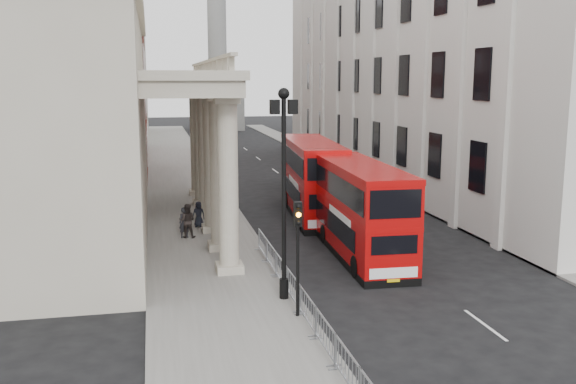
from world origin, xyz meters
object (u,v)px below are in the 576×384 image
object	(u,v)px
lamp_post_south	(284,180)
bus_near	(359,208)
lamp_post_north	(209,124)
lamp_post_mid	(232,141)
pedestrian_c	(199,214)
pedestrian_a	(185,223)
monument_column	(217,35)
pedestrian_b	(187,221)
bus_far	(312,177)
traffic_light	(298,237)

from	to	relation	value
lamp_post_south	bus_near	xyz separation A→B (m)	(5.08, 5.94, -2.49)
lamp_post_north	lamp_post_mid	bearing A→B (deg)	-90.00
pedestrian_c	pedestrian_a	bearing A→B (deg)	-91.34
monument_column	bus_near	world-z (taller)	monument_column
monument_column	pedestrian_a	xyz separation A→B (m)	(-9.95, -77.15, -15.02)
lamp_post_north	pedestrian_a	xyz separation A→B (m)	(-3.35, -21.15, -3.95)
lamp_post_south	pedestrian_b	size ratio (longest dim) A/B	4.40
monument_column	bus_near	distance (m)	83.19
monument_column	bus_far	distance (m)	73.63
traffic_light	pedestrian_a	size ratio (longest dim) A/B	2.55
bus_far	pedestrian_c	xyz separation A→B (m)	(-7.47, -2.30, -1.65)
traffic_light	bus_far	world-z (taller)	bus_far
traffic_light	pedestrian_b	distance (m)	13.40
lamp_post_mid	bus_far	distance (m)	5.62
monument_column	bus_near	bearing A→B (deg)	-91.06
pedestrian_b	lamp_post_north	bearing A→B (deg)	-85.95
lamp_post_mid	bus_far	world-z (taller)	lamp_post_mid
lamp_post_mid	bus_far	xyz separation A→B (m)	(5.08, -0.37, -2.38)
monument_column	pedestrian_a	bearing A→B (deg)	-97.35
lamp_post_south	lamp_post_north	distance (m)	32.00
lamp_post_south	pedestrian_b	distance (m)	11.91
lamp_post_south	pedestrian_c	distance (m)	14.12
monument_column	traffic_light	world-z (taller)	monument_column
monument_column	lamp_post_north	bearing A→B (deg)	-96.72
lamp_post_north	bus_far	xyz separation A→B (m)	(5.08, -16.37, -2.38)
lamp_post_south	pedestrian_a	distance (m)	12.02
bus_far	pedestrian_a	bearing A→B (deg)	-145.47
lamp_post_mid	traffic_light	size ratio (longest dim) A/B	1.93
lamp_post_south	pedestrian_a	xyz separation A→B (m)	(-3.35, 10.85, -3.95)
bus_far	traffic_light	bearing A→B (deg)	-100.78
lamp_post_south	bus_near	distance (m)	8.21
lamp_post_south	bus_near	world-z (taller)	lamp_post_south
bus_near	pedestrian_b	world-z (taller)	bus_near
lamp_post_south	bus_near	bearing A→B (deg)	49.44
lamp_post_south	bus_far	distance (m)	16.60
pedestrian_b	pedestrian_c	xyz separation A→B (m)	(0.81, 2.51, -0.19)
monument_column	lamp_post_north	xyz separation A→B (m)	(-6.60, -56.00, -11.07)
lamp_post_north	traffic_light	world-z (taller)	lamp_post_north
monument_column	lamp_post_south	world-z (taller)	monument_column
bus_near	pedestrian_c	world-z (taller)	bus_near
bus_far	pedestrian_c	world-z (taller)	bus_far
monument_column	pedestrian_c	world-z (taller)	monument_column
pedestrian_c	bus_far	bearing A→B (deg)	36.81
traffic_light	pedestrian_b	xyz separation A→B (m)	(-3.30, 12.83, -2.04)
traffic_light	pedestrian_a	world-z (taller)	traffic_light
monument_column	pedestrian_c	size ratio (longest dim) A/B	35.67
pedestrian_b	pedestrian_c	world-z (taller)	pedestrian_b
lamp_post_mid	bus_near	distance (m)	11.54
monument_column	bus_far	size ratio (longest dim) A/B	4.76
traffic_light	monument_column	bearing A→B (deg)	85.87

